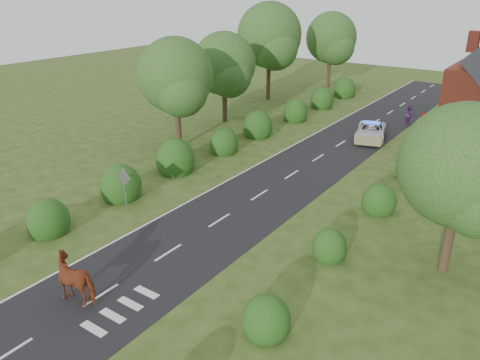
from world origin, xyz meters
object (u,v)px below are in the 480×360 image
Objects in this scene: pedestrian_red at (422,122)px; pedestrian_purple at (409,115)px; police_van at (371,131)px; road_sign at (124,183)px; cow at (78,280)px.

pedestrian_red is 2.50m from pedestrian_purple.
police_van is 6.51m from pedestrian_purple.
road_sign is 7.92m from cow.
police_van is (6.48, 20.47, -0.98)m from road_sign.
pedestrian_red reaches higher than cow.
pedestrian_purple is (-1.64, 1.89, -0.00)m from pedestrian_red.
police_van is at bearing 45.58° from pedestrian_red.
road_sign is 1.48× the size of pedestrian_purple.
pedestrian_purple is at bearing 159.46° from cow.
road_sign reaches higher than pedestrian_purple.
pedestrian_red is (2.81, 4.51, 0.18)m from police_van.
road_sign is 21.50m from police_van.
road_sign is 1.10× the size of cow.
pedestrian_red is at bearing 69.58° from road_sign.
police_van is at bearing 116.53° from pedestrian_purple.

